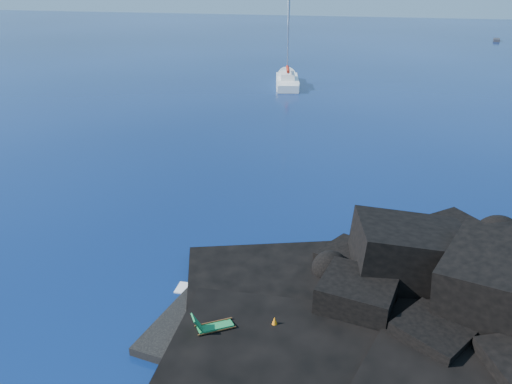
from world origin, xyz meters
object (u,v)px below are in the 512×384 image
sunbather (294,306)px  marker_cone (275,323)px  sailboat (287,85)px  deck_chair (215,322)px  distant_boat_a (496,41)px

sunbather → marker_cone: marker_cone is taller
sailboat → deck_chair: size_ratio=9.30×
sailboat → deck_chair: 53.17m
sailboat → sunbather: size_ratio=9.31×
sunbather → marker_cone: size_ratio=2.61×
deck_chair → marker_cone: (2.18, 0.89, -0.24)m
sailboat → distant_boat_a: (35.29, 67.70, 0.00)m
marker_cone → distant_boat_a: 121.45m
deck_chair → distant_boat_a: size_ratio=0.36×
sailboat → marker_cone: bearing=-91.9°
sailboat → sunbather: (12.07, -49.91, 0.51)m
sunbather → marker_cone: bearing=-97.5°
sunbather → distant_boat_a: (23.22, 117.60, -0.51)m
marker_cone → distant_boat_a: bearing=78.8°
deck_chair → sailboat: bearing=63.8°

